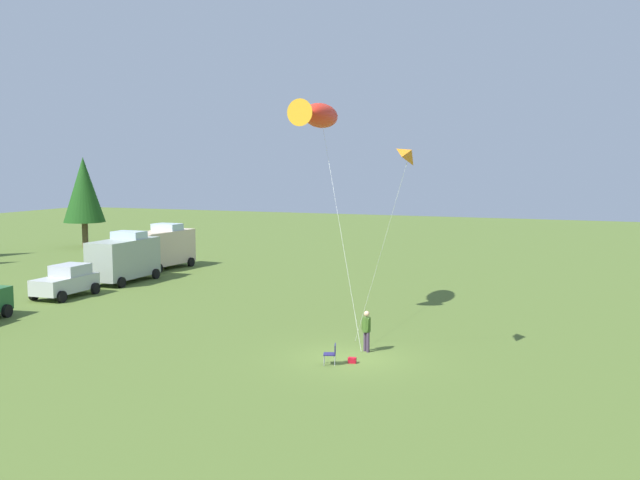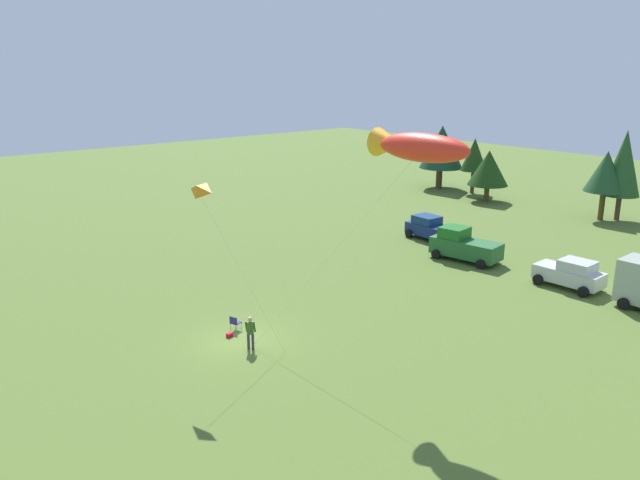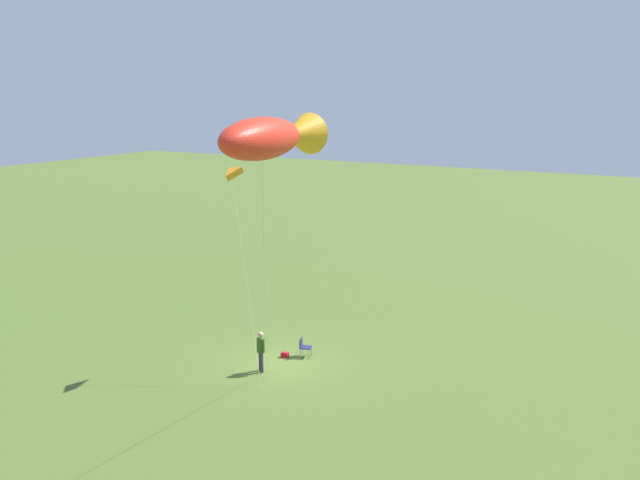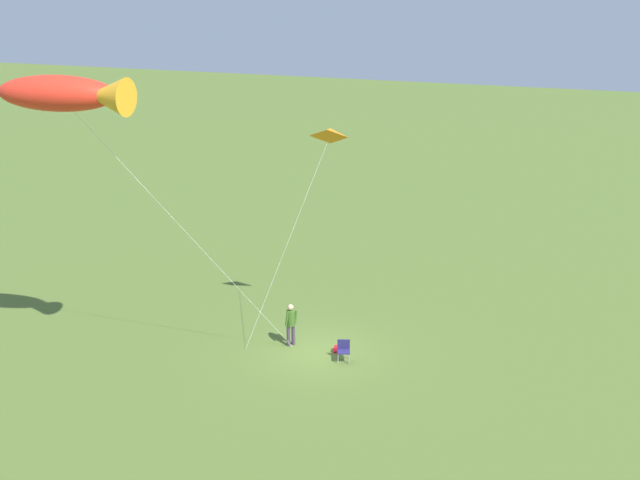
# 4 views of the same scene
# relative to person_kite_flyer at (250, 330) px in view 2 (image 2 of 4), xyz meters

# --- Properties ---
(ground_plane) EXTENTS (160.00, 160.00, 0.00)m
(ground_plane) POSITION_rel_person_kite_flyer_xyz_m (-1.26, 0.23, -1.02)
(ground_plane) COLOR #50682A
(person_kite_flyer) EXTENTS (0.49, 0.52, 1.74)m
(person_kite_flyer) POSITION_rel_person_kite_flyer_xyz_m (0.00, 0.00, 0.00)
(person_kite_flyer) COLOR #413248
(person_kite_flyer) RESTS_ON ground
(folding_chair) EXTENTS (0.61, 0.61, 0.82)m
(folding_chair) POSITION_rel_person_kite_flyer_xyz_m (-2.43, 0.63, -0.53)
(folding_chair) COLOR navy
(folding_chair) RESTS_ON ground
(backpack_on_grass) EXTENTS (0.27, 0.35, 0.22)m
(backpack_on_grass) POSITION_rel_person_kite_flyer_xyz_m (-1.92, -0.04, -0.91)
(backpack_on_grass) COLOR red
(backpack_on_grass) RESTS_ON ground
(car_navy_hatch) EXTENTS (4.27, 2.36, 1.89)m
(car_navy_hatch) POSITION_rel_person_kite_flyer_xyz_m (-7.60, 22.63, -0.07)
(car_navy_hatch) COLOR navy
(car_navy_hatch) RESTS_ON ground
(truck_green_flatbed) EXTENTS (5.23, 2.97, 2.34)m
(truck_green_flatbed) POSITION_rel_person_kite_flyer_xyz_m (-2.36, 20.15, 0.08)
(truck_green_flatbed) COLOR #235B2B
(truck_green_flatbed) RESTS_ON ground
(car_silver_compact) EXTENTS (4.24, 2.29, 1.89)m
(car_silver_compact) POSITION_rel_person_kite_flyer_xyz_m (5.66, 20.56, -0.07)
(car_silver_compact) COLOR #B6BAB5
(car_silver_compact) RESTS_ON ground
(treeline_distant) EXTENTS (53.14, 8.94, 8.64)m
(treeline_distant) POSITION_rel_person_kite_flyer_xyz_m (-1.14, 39.96, 3.71)
(treeline_distant) COLOR brown
(treeline_distant) RESTS_ON ground
(kite_large_fish) EXTENTS (9.06, 5.58, 10.98)m
(kite_large_fish) POSITION_rel_person_kite_flyer_xyz_m (6.12, 4.71, 9.30)
(kite_large_fish) COLOR red
(kite_large_fish) RESTS_ON ground
(kite_delta_orange) EXTENTS (3.03, 3.59, 8.61)m
(kite_delta_orange) POSITION_rel_person_kite_flyer_xyz_m (-0.88, -2.09, 7.20)
(kite_delta_orange) COLOR orange
(kite_delta_orange) RESTS_ON ground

